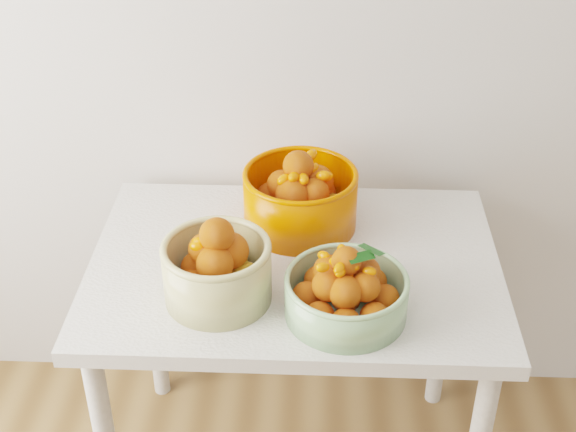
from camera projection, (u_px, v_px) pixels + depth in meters
The scene contains 4 objects.
table at pixel (294, 292), 2.01m from camera, with size 1.00×0.70×0.75m.
bowl_cream at pixel (217, 269), 1.79m from camera, with size 0.31×0.31×0.21m.
bowl_green at pixel (346, 292), 1.76m from camera, with size 0.34×0.34×0.18m.
bowl_orange at pixel (300, 197), 2.04m from camera, with size 0.37×0.37×0.21m.
Camera 1 is at (-0.15, 0.02, 1.91)m, focal length 50.00 mm.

